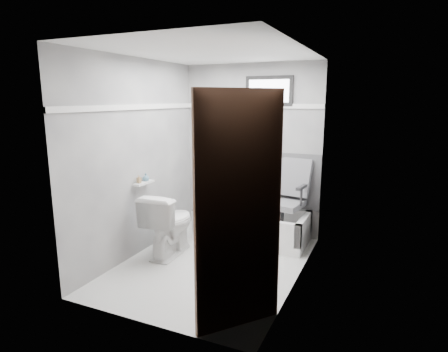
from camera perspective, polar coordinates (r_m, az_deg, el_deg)
The scene contains 19 objects.
floor at distance 4.54m, azimuth -1.85°, elevation -13.30°, with size 2.60×2.60×0.00m, color white.
ceiling at distance 4.14m, azimuth -2.08°, elevation 18.38°, with size 2.60×2.60×0.00m, color silver.
wall_back at distance 5.36m, azimuth 4.16°, elevation 3.98°, with size 2.00×0.02×2.40m, color slate.
wall_front at distance 3.09m, azimuth -12.62°, elevation -2.04°, with size 2.00×0.02×2.40m, color slate.
wall_left at distance 4.70m, azimuth -13.00°, elevation 2.61°, with size 0.02×2.60×2.40m, color slate.
wall_right at distance 3.85m, azimuth 11.54°, elevation 0.72°, with size 0.02×2.60×2.40m, color slate.
bathtub at distance 5.20m, azimuth 4.26°, elevation -7.51°, with size 1.50×0.70×0.42m, color white, non-canonical shape.
office_chair at distance 5.01m, azimuth 8.89°, elevation -3.35°, with size 0.59×0.59×1.02m, color slate, non-canonical shape.
toilet at distance 4.73m, azimuth -8.32°, elevation -7.20°, with size 0.45×0.80×0.79m, color white.
door at distance 2.71m, azimuth 4.89°, elevation -8.11°, with size 0.78×0.78×2.00m, color brown, non-canonical shape.
window at distance 5.22m, azimuth 6.88°, elevation 12.74°, with size 0.66×0.04×0.40m, color black, non-canonical shape.
backerboard at distance 5.34m, azimuth 6.58°, elevation -0.46°, with size 1.50×0.02×0.78m, color #4C4C4F.
trim_back at distance 5.30m, azimuth 4.21°, elevation 10.61°, with size 2.00×0.02×0.06m, color white.
trim_left at distance 4.64m, azimuth -13.23°, elevation 10.19°, with size 0.02×2.60×0.06m, color white.
pole at distance 5.19m, azimuth 2.49°, elevation 2.06°, with size 0.02×0.02×1.95m, color white.
shelf at distance 4.71m, azimuth -12.13°, elevation -1.03°, with size 0.10×0.32×0.03m, color silver.
soap_bottle_a at distance 4.64m, azimuth -12.84°, elevation -0.43°, with size 0.04×0.04×0.10m, color #99764C.
soap_bottle_b at distance 4.75m, azimuth -11.83°, elevation -0.18°, with size 0.08×0.08×0.11m, color slate.
faucet at distance 5.53m, azimuth 2.00°, elevation -2.63°, with size 0.26×0.10×0.16m, color silver, non-canonical shape.
Camera 1 is at (1.81, -3.69, 1.92)m, focal length 30.00 mm.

